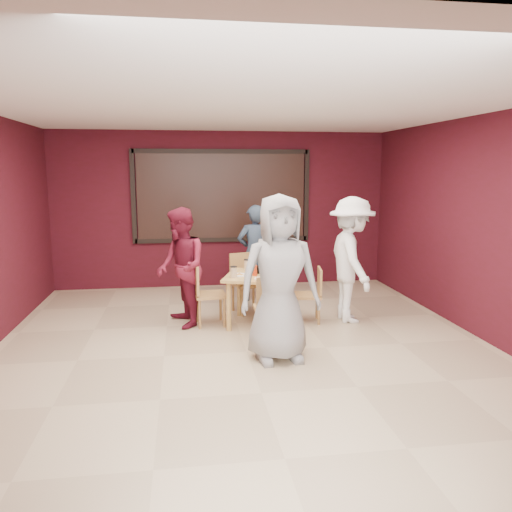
{
  "coord_description": "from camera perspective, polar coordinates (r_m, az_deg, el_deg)",
  "views": [
    {
      "loc": [
        -0.7,
        -5.56,
        2.12
      ],
      "look_at": [
        0.26,
        1.03,
        0.96
      ],
      "focal_mm": 35.0,
      "sensor_mm": 36.0,
      "label": 1
    }
  ],
  "objects": [
    {
      "name": "diner_left",
      "position": [
        6.81,
        -8.59,
        -1.32
      ],
      "size": [
        0.78,
        0.91,
        1.63
      ],
      "primitive_type": "imported",
      "rotation": [
        0.0,
        0.0,
        -1.33
      ],
      "color": "maroon",
      "rests_on": "floor"
    },
    {
      "name": "diner_right",
      "position": [
        7.09,
        10.85,
        -0.42
      ],
      "size": [
        0.66,
        1.14,
        1.76
      ],
      "primitive_type": "imported",
      "rotation": [
        0.0,
        0.0,
        1.56
      ],
      "color": "white",
      "rests_on": "floor"
    },
    {
      "name": "dining_table",
      "position": [
        6.84,
        0.4,
        -2.8
      ],
      "size": [
        1.12,
        1.12,
        0.85
      ],
      "color": "tan",
      "rests_on": "floor"
    },
    {
      "name": "chair_right",
      "position": [
        7.03,
        6.43,
        -4.07
      ],
      "size": [
        0.43,
        0.43,
        0.77
      ],
      "color": "#A4733F",
      "rests_on": "floor"
    },
    {
      "name": "floor",
      "position": [
        5.99,
        -1.07,
        -10.87
      ],
      "size": [
        7.0,
        7.0,
        0.0
      ],
      "primitive_type": "plane",
      "color": "#C6B18A",
      "rests_on": "ground"
    },
    {
      "name": "chair_left",
      "position": [
        6.87,
        -5.87,
        -3.98
      ],
      "size": [
        0.44,
        0.44,
        0.85
      ],
      "color": "#A4733F",
      "rests_on": "floor"
    },
    {
      "name": "diner_front",
      "position": [
        5.51,
        2.67,
        -2.59
      ],
      "size": [
        0.96,
        0.68,
        1.86
      ],
      "primitive_type": "imported",
      "rotation": [
        0.0,
        0.0,
        0.1
      ],
      "color": "gray",
      "rests_on": "floor"
    },
    {
      "name": "diner_back",
      "position": [
        8.11,
        -0.18,
        0.35
      ],
      "size": [
        0.62,
        0.46,
        1.56
      ],
      "primitive_type": "imported",
      "rotation": [
        0.0,
        0.0,
        3.29
      ],
      "color": "#2D3E51",
      "rests_on": "floor"
    },
    {
      "name": "chair_back",
      "position": [
        7.5,
        -1.17,
        -2.64
      ],
      "size": [
        0.53,
        0.53,
        0.88
      ],
      "color": "#A4733F",
      "rests_on": "floor"
    },
    {
      "name": "window_blinds",
      "position": [
        9.05,
        -3.9,
        6.84
      ],
      "size": [
        3.0,
        0.02,
        1.5
      ],
      "primitive_type": "cube",
      "color": "black"
    },
    {
      "name": "chair_front",
      "position": [
        6.06,
        1.9,
        -5.71
      ],
      "size": [
        0.44,
        0.44,
        0.87
      ],
      "color": "#A4733F",
      "rests_on": "floor"
    }
  ]
}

